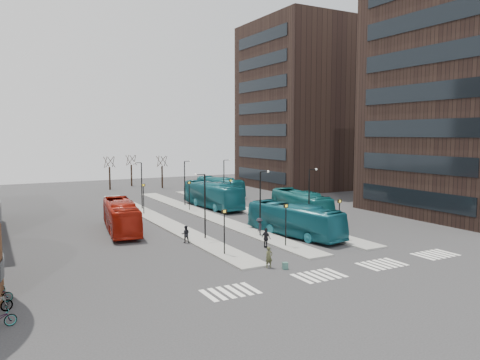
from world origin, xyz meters
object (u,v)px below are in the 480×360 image
commuter_c (259,227)px  teal_bus_d (220,186)px  commuter_b (266,238)px  suitcase (285,266)px  teal_bus_b (212,195)px  teal_bus_a (295,220)px  traveller (269,257)px  commuter_a (186,234)px  red_bus (121,216)px  teal_bus_c (301,205)px

commuter_c → teal_bus_d: bearing=-160.7°
teal_bus_d → commuter_b: teal_bus_d is taller
suitcase → commuter_b: commuter_b is taller
teal_bus_b → teal_bus_d: 12.21m
suitcase → teal_bus_a: size_ratio=0.04×
suitcase → teal_bus_d: bearing=88.3°
traveller → commuter_a: 10.71m
red_bus → commuter_c: bearing=-29.0°
teal_bus_d → commuter_a: (-17.08, -27.70, -0.69)m
traveller → red_bus: bearing=111.5°
commuter_c → commuter_a: bearing=-58.9°
teal_bus_a → teal_bus_b: teal_bus_b is taller
teal_bus_a → commuter_b: size_ratio=6.47×
commuter_a → commuter_c: 7.33m
traveller → commuter_a: bearing=105.1°
red_bus → traveller: 19.09m
teal_bus_b → commuter_b: size_ratio=7.11×
suitcase → teal_bus_b: teal_bus_b is taller
red_bus → commuter_c: size_ratio=6.32×
teal_bus_d → commuter_a: bearing=-129.0°
teal_bus_b → commuter_b: (-5.38, -22.36, -0.85)m
red_bus → teal_bus_b: bearing=41.4°
suitcase → commuter_b: 6.56m
teal_bus_a → teal_bus_c: teal_bus_c is taller
commuter_c → traveller: bearing=11.2°
red_bus → commuter_b: size_ratio=6.53×
teal_bus_c → traveller: bearing=-122.3°
teal_bus_d → traveller: teal_bus_d is taller
commuter_b → teal_bus_d: bearing=-33.1°
suitcase → red_bus: size_ratio=0.04×
suitcase → teal_bus_c: 21.08m
suitcase → teal_bus_a: teal_bus_a is taller
teal_bus_a → commuter_b: (-4.91, -2.72, -0.69)m
commuter_c → teal_bus_a: bearing=101.9°
suitcase → traveller: bearing=152.2°
red_bus → teal_bus_d: (21.00, 20.15, -0.10)m
commuter_a → commuter_c: size_ratio=0.88×
red_bus → traveller: (6.33, -17.99, -0.78)m
teal_bus_a → traveller: bearing=-144.5°
commuter_a → teal_bus_a: bearing=-172.4°
commuter_b → commuter_c: size_ratio=0.97×
red_bus → teal_bus_a: bearing=-26.9°
teal_bus_b → commuter_b: teal_bus_b is taller
suitcase → teal_bus_d: size_ratio=0.05×
red_bus → commuter_a: size_ratio=7.18×
teal_bus_b → commuter_c: teal_bus_b is taller
teal_bus_b → teal_bus_c: (5.68, -12.18, -0.11)m
teal_bus_c → teal_bus_a: bearing=-119.5°
red_bus → teal_bus_a: (14.27, -9.98, -0.02)m
teal_bus_a → commuter_b: 5.66m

